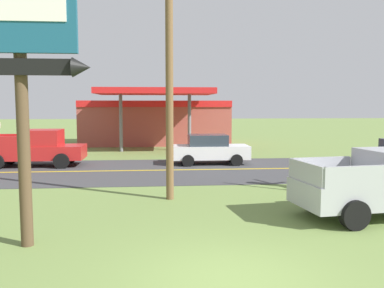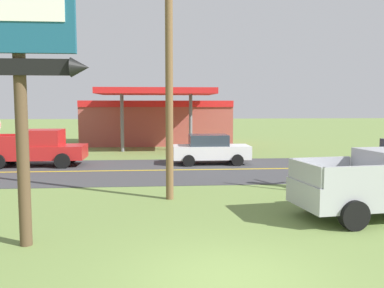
{
  "view_description": "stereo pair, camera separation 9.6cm",
  "coord_description": "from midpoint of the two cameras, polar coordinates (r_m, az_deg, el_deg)",
  "views": [
    {
      "loc": [
        -1.36,
        -7.22,
        3.26
      ],
      "look_at": [
        0.0,
        8.0,
        1.8
      ],
      "focal_mm": 38.24,
      "sensor_mm": 36.0,
      "label": 1
    },
    {
      "loc": [
        -1.26,
        -7.22,
        3.26
      ],
      "look_at": [
        0.0,
        8.0,
        1.8
      ],
      "focal_mm": 38.24,
      "sensor_mm": 36.0,
      "label": 2
    }
  ],
  "objects": [
    {
      "name": "utility_pole",
      "position": [
        14.14,
        -3.03,
        13.77
      ],
      "size": [
        1.98,
        0.26,
        9.97
      ],
      "color": "brown",
      "rests_on": "ground"
    },
    {
      "name": "gas_station",
      "position": [
        34.49,
        -4.84,
        3.26
      ],
      "size": [
        12.0,
        11.5,
        4.4
      ],
      "color": "#A84C42",
      "rests_on": "ground"
    },
    {
      "name": "car_white_near_lane",
      "position": [
        22.54,
        2.71,
        -0.73
      ],
      "size": [
        4.2,
        2.0,
        1.64
      ],
      "color": "silver",
      "rests_on": "ground"
    },
    {
      "name": "pickup_red_on_road",
      "position": [
        23.24,
        -20.74,
        -0.56
      ],
      "size": [
        5.2,
        2.24,
        1.96
      ],
      "color": "red",
      "rests_on": "ground"
    },
    {
      "name": "motel_sign",
      "position": [
        9.98,
        -22.64,
        12.59
      ],
      "size": [
        2.87,
        0.54,
        6.66
      ],
      "color": "brown",
      "rests_on": "ground"
    },
    {
      "name": "road_centre_line",
      "position": [
        20.52,
        -1.02,
        -3.61
      ],
      "size": [
        126.0,
        0.2,
        0.01
      ],
      "primitive_type": "cube",
      "color": "gold",
      "rests_on": "road_asphalt"
    },
    {
      "name": "ground_plane",
      "position": [
        8.03,
        5.34,
        -18.53
      ],
      "size": [
        180.0,
        180.0,
        0.0
      ],
      "primitive_type": "plane",
      "color": "olive"
    },
    {
      "name": "road_asphalt",
      "position": [
        20.52,
        -1.02,
        -3.65
      ],
      "size": [
        140.0,
        8.0,
        0.02
      ],
      "primitive_type": "cube",
      "color": "#3D3D3F",
      "rests_on": "ground"
    }
  ]
}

